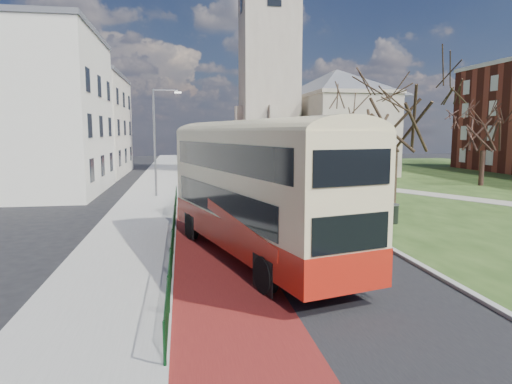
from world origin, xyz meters
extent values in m
plane|color=black|center=(0.00, 0.00, 0.00)|extent=(160.00, 160.00, 0.00)
cube|color=black|center=(1.50, 20.00, 0.01)|extent=(9.00, 120.00, 0.01)
cube|color=#591414|center=(-1.20, 20.00, 0.01)|extent=(3.40, 120.00, 0.01)
cube|color=gray|center=(-5.00, 20.00, 0.06)|extent=(4.00, 120.00, 0.12)
cube|color=#999993|center=(-3.00, 20.00, 0.07)|extent=(0.25, 120.00, 0.13)
cube|color=#999993|center=(6.10, 22.00, 0.07)|extent=(0.25, 80.00, 0.13)
cube|color=#274017|center=(26.00, 22.00, 0.02)|extent=(40.00, 80.00, 0.04)
cylinder|color=#0C3515|center=(-2.95, 4.00, 1.10)|extent=(0.04, 24.00, 0.04)
cylinder|color=#0C3515|center=(-2.95, 4.00, 0.15)|extent=(0.04, 24.00, 0.04)
cube|color=gray|center=(8.00, 38.00, 12.00)|extent=(6.50, 6.50, 24.00)
cube|color=gray|center=(16.50, 38.00, 4.50)|extent=(9.00, 18.00, 9.00)
pyramid|color=#565960|center=(16.50, 38.00, 12.60)|extent=(9.00, 18.00, 3.60)
cube|color=silver|center=(-14.00, 22.00, 6.25)|extent=(10.00, 14.00, 12.50)
cube|color=#565960|center=(-14.00, 22.00, 12.75)|extent=(10.30, 14.30, 0.50)
cube|color=beige|center=(-14.00, 38.00, 5.50)|extent=(10.00, 16.00, 11.00)
cube|color=#565960|center=(-14.00, 38.00, 11.25)|extent=(10.30, 16.30, 0.50)
cylinder|color=gray|center=(-4.50, 18.00, 4.12)|extent=(0.16, 0.16, 8.00)
cylinder|color=gray|center=(-3.60, 18.00, 8.02)|extent=(1.80, 0.10, 0.10)
cube|color=silver|center=(-2.70, 18.00, 7.87)|extent=(0.50, 0.18, 0.12)
cube|color=#A11A0E|center=(0.26, 0.17, 1.15)|extent=(6.06, 12.75, 1.13)
cube|color=beige|center=(0.26, 0.17, 3.36)|extent=(6.01, 12.68, 3.28)
cube|color=black|center=(-1.20, 0.12, 2.34)|extent=(2.74, 9.85, 1.07)
cube|color=black|center=(1.54, 0.87, 2.34)|extent=(2.74, 9.85, 1.07)
cube|color=black|center=(-1.11, -0.20, 4.03)|extent=(3.01, 10.81, 1.02)
cube|color=black|center=(1.63, 0.55, 4.03)|extent=(3.01, 10.81, 1.02)
cube|color=black|center=(-1.37, 6.14, 2.34)|extent=(2.47, 0.75, 1.19)
cube|color=black|center=(-1.37, 6.14, 4.03)|extent=(2.47, 0.75, 1.02)
cube|color=orange|center=(-1.37, 6.14, 4.68)|extent=(1.97, 0.63, 0.34)
cylinder|color=black|center=(-2.13, 3.90, 0.59)|extent=(0.64, 1.22, 1.18)
cylinder|color=black|center=(0.42, 4.60, 0.59)|extent=(0.64, 1.22, 1.18)
cylinder|color=black|center=(-0.03, -3.77, 0.59)|extent=(0.64, 1.22, 1.18)
cylinder|color=black|center=(2.52, -3.08, 0.59)|extent=(0.64, 1.22, 1.18)
cylinder|color=#302318|center=(10.81, 10.07, 1.90)|extent=(0.59, 0.59, 3.72)
cylinder|color=#331F19|center=(24.69, 20.79, 1.65)|extent=(0.47, 0.47, 3.22)
cylinder|color=black|center=(8.67, 5.63, 0.54)|extent=(0.80, 0.80, 1.00)
cylinder|color=gray|center=(8.67, 5.63, 1.07)|extent=(0.85, 0.85, 0.07)
camera|label=1|loc=(-2.52, -17.13, 4.96)|focal=32.00mm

